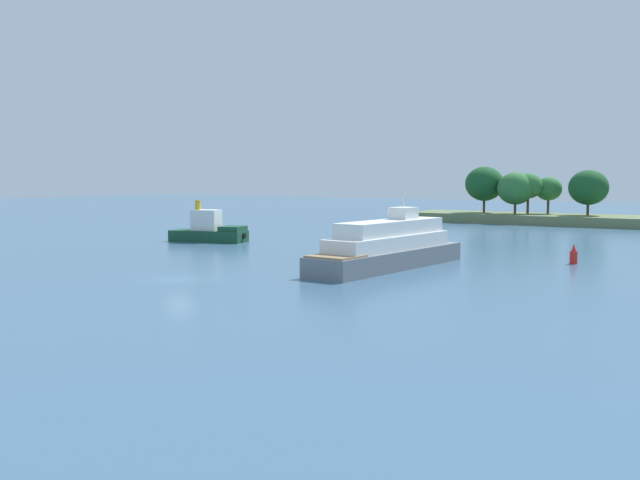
# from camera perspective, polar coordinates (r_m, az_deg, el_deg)

# --- Properties ---
(ground_plane) EXTENTS (400.00, 400.00, 0.00)m
(ground_plane) POSITION_cam_1_polar(r_m,az_deg,el_deg) (59.24, -11.08, -3.04)
(ground_plane) COLOR #3D607F
(treeline_island) EXTENTS (50.25, 12.80, 10.05)m
(treeline_island) POSITION_cam_1_polar(r_m,az_deg,el_deg) (132.00, 17.40, 2.84)
(treeline_island) COLOR #66754C
(treeline_island) RESTS_ON ground
(white_riverboat) EXTENTS (5.94, 20.44, 6.81)m
(white_riverboat) POSITION_cam_1_polar(r_m,az_deg,el_deg) (65.07, 5.47, -0.59)
(white_riverboat) COLOR slate
(white_riverboat) RESTS_ON ground
(tugboat) EXTENTS (10.19, 5.81, 5.24)m
(tugboat) POSITION_cam_1_polar(r_m,az_deg,el_deg) (92.17, -8.74, 0.72)
(tugboat) COLOR #19472D
(tugboat) RESTS_ON ground
(channel_buoy_red) EXTENTS (0.70, 0.70, 1.90)m
(channel_buoy_red) POSITION_cam_1_polar(r_m,az_deg,el_deg) (72.03, 19.45, -1.16)
(channel_buoy_red) COLOR red
(channel_buoy_red) RESTS_ON ground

